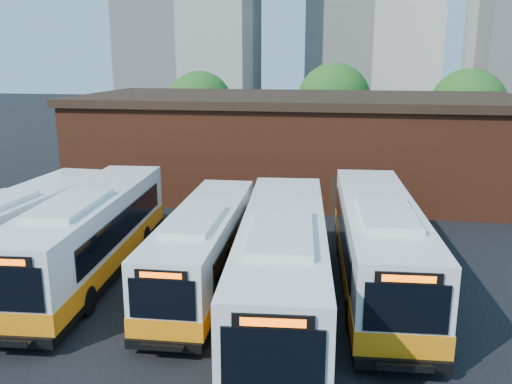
% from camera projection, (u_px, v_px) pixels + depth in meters
% --- Properties ---
extents(ground, '(220.00, 220.00, 0.00)m').
position_uv_depth(ground, '(241.00, 330.00, 18.03)').
color(ground, black).
extents(bus_farwest, '(3.06, 12.57, 3.40)m').
position_uv_depth(bus_farwest, '(17.00, 235.00, 22.74)').
color(bus_farwest, white).
rests_on(bus_farwest, ground).
extents(bus_west, '(3.68, 13.31, 3.59)m').
position_uv_depth(bus_west, '(90.00, 238.00, 22.20)').
color(bus_west, white).
rests_on(bus_west, ground).
extents(bus_midwest, '(2.83, 11.74, 3.18)m').
position_uv_depth(bus_midwest, '(204.00, 249.00, 21.36)').
color(bus_midwest, white).
rests_on(bus_midwest, ground).
extents(bus_mideast, '(3.89, 13.81, 3.72)m').
position_uv_depth(bus_mideast, '(283.00, 270.00, 18.62)').
color(bus_mideast, white).
rests_on(bus_mideast, ground).
extents(bus_east, '(3.55, 13.44, 3.62)m').
position_uv_depth(bus_east, '(378.00, 248.00, 20.98)').
color(bus_east, white).
rests_on(bus_east, ground).
extents(transit_worker, '(0.60, 0.80, 1.98)m').
position_uv_depth(transit_worker, '(256.00, 337.00, 15.57)').
color(transit_worker, black).
rests_on(transit_worker, ground).
extents(depot_building, '(28.60, 12.60, 6.40)m').
position_uv_depth(depot_building, '(297.00, 142.00, 36.38)').
color(depot_building, maroon).
rests_on(depot_building, ground).
extents(tree_west, '(6.00, 6.00, 7.65)m').
position_uv_depth(tree_west, '(200.00, 105.00, 49.13)').
color(tree_west, '#382314').
rests_on(tree_west, ground).
extents(tree_mid, '(6.56, 6.56, 8.36)m').
position_uv_depth(tree_mid, '(334.00, 100.00, 49.03)').
color(tree_mid, '#382314').
rests_on(tree_mid, ground).
extents(tree_east, '(6.24, 6.24, 7.96)m').
position_uv_depth(tree_east, '(468.00, 107.00, 44.46)').
color(tree_east, '#382314').
rests_on(tree_east, ground).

